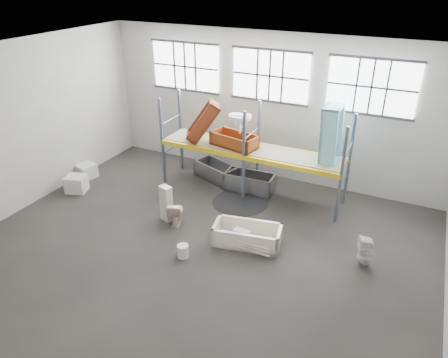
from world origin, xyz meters
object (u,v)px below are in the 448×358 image
Objects in this scene: steel_tub_right at (249,182)px; blue_tub_upright at (331,135)px; toilet_beige at (176,212)px; steel_tub_left at (216,171)px; bathtub_beige at (247,235)px; toilet_white at (366,252)px; rust_tub_flat at (234,140)px; cistern_tall at (166,203)px; carton_near at (76,184)px; bucket at (183,251)px.

blue_tub_upright is (2.50, 0.06, 2.09)m from steel_tub_right.
blue_tub_upright reaches higher than toilet_beige.
steel_tub_left is at bearing 176.85° from blue_tub_upright.
toilet_beige reaches higher than steel_tub_right.
toilet_white reaches higher than bathtub_beige.
cistern_tall is at bearing -111.56° from rust_tub_flat.
rust_tub_flat is at bearing 110.73° from bathtub_beige.
carton_near is at bearing -153.14° from rust_tub_flat.
cistern_tall is at bearing 135.29° from bucket.
toilet_beige is at bearing -108.19° from toilet_white.
blue_tub_upright is (1.37, 2.91, 2.13)m from bathtub_beige.
steel_tub_left is at bearing 118.16° from bathtub_beige.
cistern_tall reaches higher than toilet_beige.
bucket is at bearing -122.18° from blue_tub_upright.
steel_tub_left is at bearing -102.64° from toilet_beige.
toilet_white is at bearing 22.38° from cistern_tall.
blue_tub_upright is at bearing 1.41° from steel_tub_right.
steel_tub_left is (-0.25, 3.09, -0.07)m from toilet_beige.
blue_tub_upright reaches higher than steel_tub_right.
bathtub_beige is 6.33m from carton_near.
cistern_tall reaches higher than carton_near.
toilet_beige reaches higher than bathtub_beige.
toilet_beige is at bearing -2.72° from carton_near.
toilet_white is 4.84m from steel_tub_right.
carton_near is (-5.19, -2.62, -0.02)m from steel_tub_right.
cistern_tall is 3.03m from rust_tub_flat.
steel_tub_right is at bearing 100.77° from bathtub_beige.
steel_tub_right is at bearing 25.95° from rust_tub_flat.
cistern_tall is at bearing -118.07° from steel_tub_right.
steel_tub_left is at bearing 37.38° from carton_near.
cistern_tall is 3.20× the size of bucket.
bathtub_beige is at bearing -68.34° from steel_tub_right.
bucket is at bearing -16.67° from carton_near.
toilet_beige is at bearing 15.79° from cistern_tall.
steel_tub_right is (-1.13, 2.85, 0.03)m from bathtub_beige.
cistern_tall is 1.94m from bucket.
bathtub_beige is at bearing -50.96° from steel_tub_left.
steel_tub_left is 0.90× the size of blue_tub_upright.
bucket is at bearing -85.00° from rust_tub_flat.
toilet_white is 9.38m from carton_near.
steel_tub_left is 4.77m from carton_near.
steel_tub_right is (1.15, 2.81, -0.05)m from toilet_beige.
rust_tub_flat is at bearing 95.00° from bucket.
rust_tub_flat reaches higher than steel_tub_right.
toilet_white reaches higher than steel_tub_left.
rust_tub_flat is 3.05m from blue_tub_upright.
bathtub_beige is at bearing 161.81° from toilet_beige.
steel_tub_right is (-4.18, 2.43, -0.12)m from toilet_white.
toilet_beige is 2.03× the size of bucket.
toilet_beige is at bearing -141.79° from blue_tub_upright.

